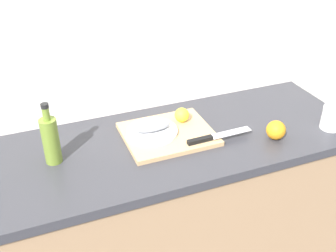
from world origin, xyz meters
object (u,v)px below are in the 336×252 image
Objects in this scene: white_plate at (152,131)px; fish_fillet at (152,126)px; coffee_mug_0 at (332,118)px; orange_0 at (276,130)px; olive_oil_bottle at (51,139)px; cutting_board at (168,134)px; chef_knife at (212,137)px; lemon_0 at (182,115)px.

fish_fillet is at bearing -90.00° from white_plate.
coffee_mug_0 reaches higher than orange_0.
olive_oil_bottle reaches higher than fish_fillet.
cutting_board is 0.19m from chef_knife.
lemon_0 is 0.79× the size of orange_0.
fish_fillet is 0.42m from olive_oil_bottle.
orange_0 is at bearing -23.85° from cutting_board.
coffee_mug_0 is at bearing -23.64° from lemon_0.
olive_oil_bottle is 1.18m from coffee_mug_0.
chef_knife is 4.53× the size of lemon_0.
lemon_0 is at bearing 34.39° from cutting_board.
lemon_0 is 0.57m from olive_oil_bottle.
orange_0 is at bearing -11.33° from olive_oil_bottle.
orange_0 reaches higher than cutting_board.
white_plate is at bearing 145.83° from chef_knife.
chef_knife is 2.26× the size of coffee_mug_0.
cutting_board is at bearing 156.15° from orange_0.
coffee_mug_0 is (0.69, -0.20, 0.04)m from cutting_board.
fish_fillet is 0.52m from orange_0.
chef_knife is 3.57× the size of orange_0.
fish_fillet is 0.78m from coffee_mug_0.
orange_0 is (0.41, -0.18, 0.03)m from cutting_board.
chef_knife is at bearing -38.87° from cutting_board.
white_plate is 1.33× the size of fish_fillet.
chef_knife is at bearing 171.27° from coffee_mug_0.
lemon_0 reaches higher than chef_knife.
white_plate is 0.79m from coffee_mug_0.
coffee_mug_0 is (0.75, -0.22, 0.02)m from white_plate.
fish_fillet is at bearing 163.82° from coffee_mug_0.
chef_knife is (0.15, -0.12, 0.02)m from cutting_board.
fish_fillet is 0.64× the size of olive_oil_bottle.
cutting_board is 0.07m from white_plate.
olive_oil_bottle reaches higher than orange_0.
white_plate is at bearing -164.09° from lemon_0.
coffee_mug_0 is at bearing -10.13° from chef_knife.
lemon_0 is at bearing 15.91° from white_plate.
cutting_board is 2.33× the size of fish_fillet.
chef_knife reaches higher than cutting_board.
lemon_0 is 0.65m from coffee_mug_0.
cutting_board is at bearing -145.61° from lemon_0.
orange_0 reaches higher than fish_fillet.
lemon_0 is (-0.06, 0.18, 0.02)m from chef_knife.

